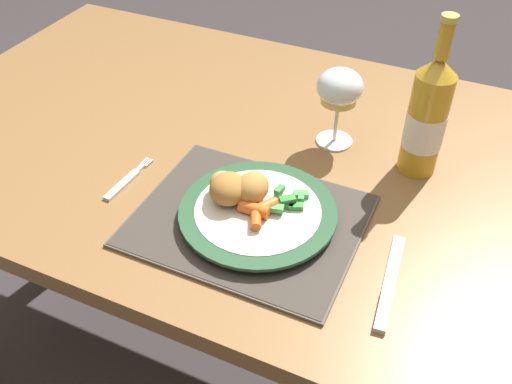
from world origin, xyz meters
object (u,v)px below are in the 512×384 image
fork (126,182)px  bottle (427,118)px  wine_glass (340,90)px  dining_table (264,184)px  table_knife (388,289)px  dinner_plate (258,213)px

fork → bottle: bottle is taller
wine_glass → dining_table: bearing=-146.0°
table_knife → bottle: 0.32m
fork → bottle: 0.53m
dinner_plate → bottle: 0.33m
dining_table → bottle: 0.34m
table_knife → wine_glass: 0.38m
fork → wine_glass: bearing=42.8°
dining_table → fork: fork is taller
wine_glass → dinner_plate: bearing=-98.9°
dining_table → wine_glass: wine_glass is taller
dinner_plate → table_knife: (0.23, -0.05, -0.01)m
dining_table → fork: bearing=-132.7°
dining_table → wine_glass: (0.11, 0.08, 0.20)m
table_knife → bottle: (-0.03, 0.30, 0.10)m
table_knife → bottle: size_ratio=0.66×
wine_glass → fork: bearing=-137.2°
fork → wine_glass: (0.29, 0.27, 0.11)m
wine_glass → table_knife: bearing=-59.3°
dining_table → table_knife: size_ratio=7.65×
dinner_plate → bottle: bottle is taller
bottle → fork: bearing=-150.7°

